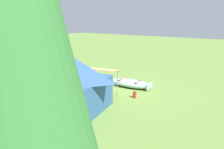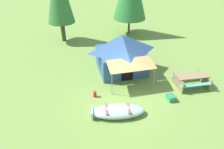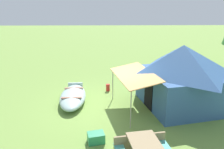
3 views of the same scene
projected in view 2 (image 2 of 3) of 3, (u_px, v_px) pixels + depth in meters
The scene contains 6 objects.
ground_plane at pixel (123, 96), 12.09m from camera, with size 80.00×80.00×0.00m, color olive.
beached_rowboat at pixel (117, 111), 10.63m from camera, with size 2.83×1.24×0.46m.
canvas_cabin_tent at pixel (122, 52), 13.93m from camera, with size 3.85×4.72×2.58m.
picnic_table at pixel (192, 79), 12.75m from camera, with size 2.17×1.74×0.75m.
cooler_box at pixel (171, 98), 11.71m from camera, with size 0.51×0.38×0.31m, color #298859.
fuel_can at pixel (95, 94), 11.96m from camera, with size 0.19×0.19×0.35m, color red.
Camera 2 is at (-0.88, -9.63, 7.39)m, focal length 33.67 mm.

